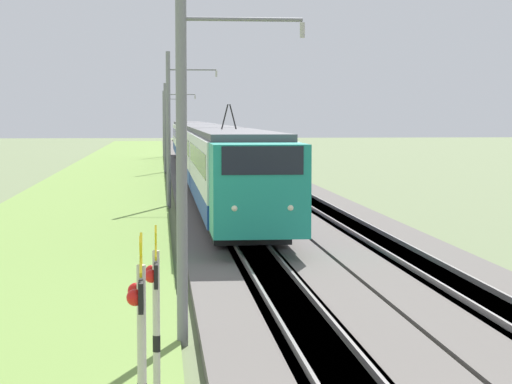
% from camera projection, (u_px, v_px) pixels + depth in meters
% --- Properties ---
extents(ballast_main, '(240.00, 4.40, 0.30)m').
position_uv_depth(ballast_main, '(208.00, 188.00, 61.79)').
color(ballast_main, '#605B56').
rests_on(ballast_main, ground).
extents(ballast_adjacent, '(240.00, 4.40, 0.30)m').
position_uv_depth(ballast_adjacent, '(281.00, 187.00, 62.22)').
color(ballast_adjacent, '#605B56').
rests_on(ballast_adjacent, ground).
extents(track_main, '(240.00, 1.57, 0.45)m').
position_uv_depth(track_main, '(208.00, 188.00, 61.78)').
color(track_main, '#4C4238').
rests_on(track_main, ground).
extents(track_adjacent, '(240.00, 1.57, 0.45)m').
position_uv_depth(track_adjacent, '(281.00, 187.00, 62.22)').
color(track_adjacent, '#4C4238').
rests_on(track_adjacent, ground).
extents(grass_verge, '(240.00, 8.55, 0.12)m').
position_uv_depth(grass_verge, '(97.00, 190.00, 61.14)').
color(grass_verge, olive).
rests_on(grass_verge, ground).
extents(passenger_train, '(83.39, 3.00, 5.11)m').
position_uv_depth(passenger_train, '(202.00, 147.00, 70.55)').
color(passenger_train, teal).
rests_on(passenger_train, ground).
extents(crossing_signal_near, '(0.70, 0.23, 3.19)m').
position_uv_depth(crossing_signal_near, '(140.00, 339.00, 11.89)').
color(crossing_signal_near, beige).
rests_on(crossing_signal_near, ground).
extents(crossing_signal_aux, '(0.70, 0.23, 2.94)m').
position_uv_depth(crossing_signal_aux, '(155.00, 303.00, 15.02)').
color(crossing_signal_aux, beige).
rests_on(crossing_signal_aux, ground).
extents(catenary_mast_near, '(0.22, 2.56, 7.39)m').
position_uv_depth(catenary_mast_near, '(185.00, 155.00, 19.68)').
color(catenary_mast_near, slate).
rests_on(catenary_mast_near, ground).
extents(catenary_mast_mid, '(0.22, 2.56, 7.80)m').
position_uv_depth(catenary_mast_mid, '(170.00, 127.00, 49.61)').
color(catenary_mast_mid, slate).
rests_on(catenary_mast_mid, ground).
extents(catenary_mast_far, '(0.22, 2.56, 7.23)m').
position_uv_depth(catenary_mast_far, '(166.00, 127.00, 79.58)').
color(catenary_mast_far, slate).
rests_on(catenary_mast_far, ground).
extents(catenary_mast_distant, '(0.22, 2.56, 7.37)m').
position_uv_depth(catenary_mast_distant, '(164.00, 123.00, 109.52)').
color(catenary_mast_distant, slate).
rests_on(catenary_mast_distant, ground).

